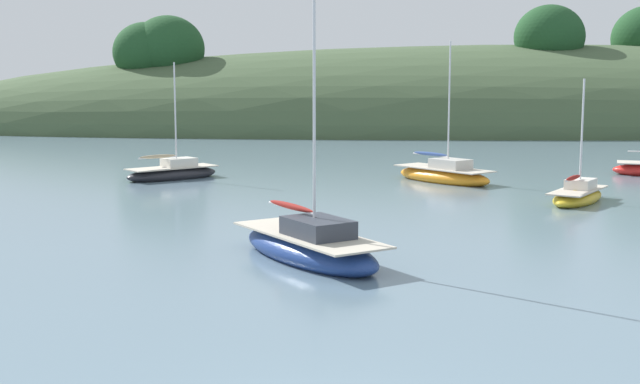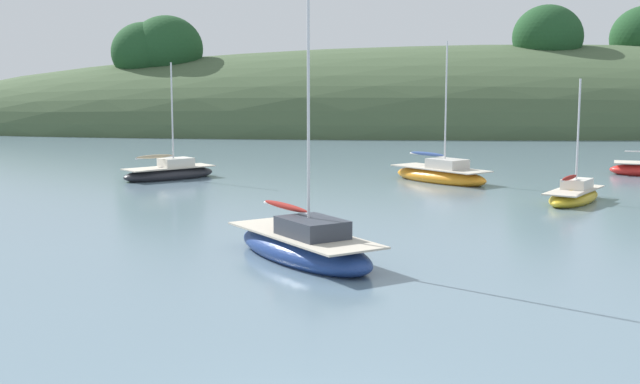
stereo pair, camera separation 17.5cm
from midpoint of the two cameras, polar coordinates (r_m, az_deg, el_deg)
name	(u,v)px [view 1 (the left image)]	position (r m, az deg, el deg)	size (l,w,h in m)	color
far_shoreline_hill	(537,127)	(96.43, 14.84, 4.38)	(150.00, 36.00, 23.08)	#425638
sailboat_red_portside	(575,195)	(39.20, 17.21, -0.22)	(4.13, 5.01, 5.79)	gold
sailboat_grey_yawl	(441,175)	(45.43, 8.33, 1.21)	(5.62, 6.32, 7.83)	orange
sailboat_yellow_far	(307,247)	(25.60, -1.11, -3.81)	(5.57, 6.96, 8.36)	navy
sailboat_orange_cutter	(170,173)	(47.00, -10.48, 1.33)	(5.50, 4.98, 6.72)	#232328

